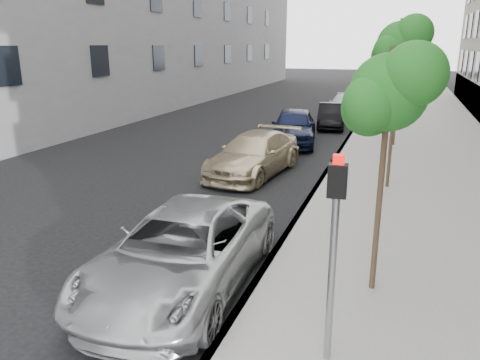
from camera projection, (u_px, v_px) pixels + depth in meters
The scene contains 12 objects.
ground at pixel (172, 305), 8.02m from camera, with size 160.00×160.00×0.00m, color black.
sidewalk at pixel (417, 116), 28.42m from camera, with size 6.40×72.00×0.14m, color gray.
curb at pixel (364, 114), 29.40m from camera, with size 0.15×72.00×0.14m, color #9E9B93.
tree_near at pixel (391, 92), 7.36m from camera, with size 1.61×1.41×4.23m.
tree_mid at pixel (401, 45), 13.06m from camera, with size 1.64×1.44×4.97m.
tree_far at pixel (404, 39), 18.89m from camera, with size 1.65×1.45×5.19m.
signal_pole at pixel (334, 236), 5.96m from camera, with size 0.25×0.20×2.88m.
minivan at pixel (182, 251), 8.44m from camera, with size 2.38×5.16×1.44m, color #A6A9AB.
suv at pixel (254, 154), 15.91m from camera, with size 1.96×4.81×1.40m, color #C3B28B.
sedan_blue at pixel (294, 126), 20.72m from camera, with size 1.87×4.65×1.58m, color black.
sedan_black at pixel (331, 116), 24.87m from camera, with size 1.35×3.87×1.27m, color black.
sedan_rear at pixel (344, 105), 29.58m from camera, with size 1.72×4.22×1.23m, color #A4A5AB.
Camera 1 is at (3.42, -6.32, 4.31)m, focal length 35.00 mm.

